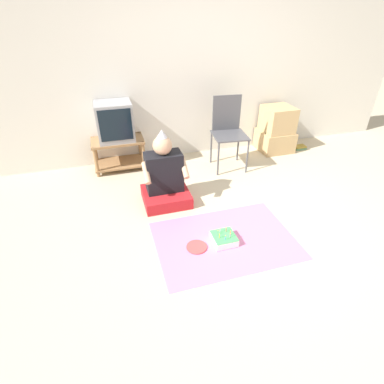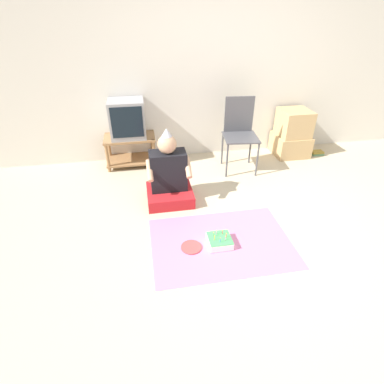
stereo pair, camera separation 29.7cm
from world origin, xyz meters
The scene contains 11 objects.
ground_plane centered at (0.00, 0.00, 0.00)m, with size 16.00×16.00×0.00m, color beige.
wall_back centered at (0.00, 2.16, 1.27)m, with size 6.40×0.06×2.55m.
tv_stand centered at (-1.28, 1.92, 0.26)m, with size 0.69×0.41×0.43m.
tv centered at (-1.28, 1.92, 0.68)m, with size 0.46×0.40×0.50m.
folding_chair centered at (0.20, 1.59, 0.56)m, with size 0.49×0.47×0.96m.
cardboard_box_stack centered at (1.12, 1.86, 0.32)m, with size 0.50×0.48×0.69m.
book_pile centered at (1.55, 1.77, 0.02)m, with size 0.19×0.14×0.05m.
person_seated centered at (-0.84, 0.92, 0.29)m, with size 0.53×0.49×0.87m.
party_cloth centered at (-0.44, 0.05, 0.00)m, with size 1.36×0.96×0.01m.
birthday_cake centered at (-0.46, 0.03, 0.05)m, with size 0.22×0.22×0.13m.
paper_plate centered at (-0.74, 0.03, 0.01)m, with size 0.20×0.20×0.01m.
Camera 1 is at (-1.39, -2.01, 1.99)m, focal length 28.00 mm.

